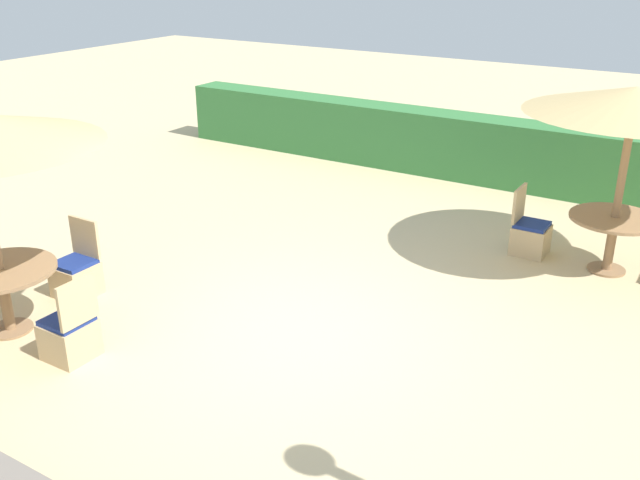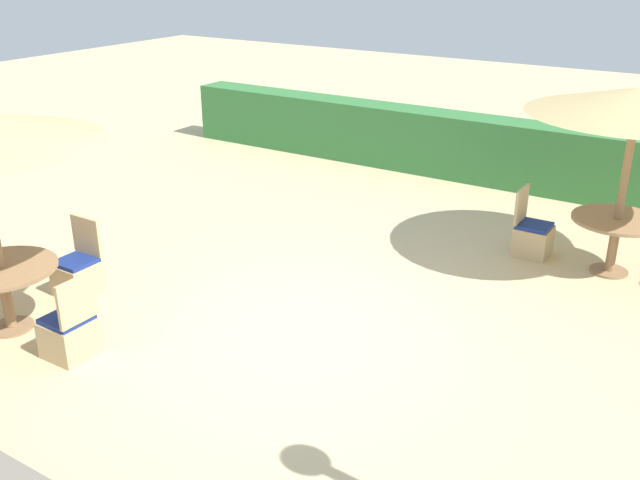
% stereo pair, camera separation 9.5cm
% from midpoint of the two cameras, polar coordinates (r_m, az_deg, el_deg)
% --- Properties ---
extents(ground_plane, '(40.00, 40.00, 0.00)m').
position_cam_midpoint_polar(ground_plane, '(7.93, -2.65, -7.44)').
color(ground_plane, '#D1BA8C').
extents(hedge_row, '(13.00, 0.70, 1.14)m').
position_cam_midpoint_polar(hedge_row, '(13.06, 13.29, 6.95)').
color(hedge_row, '#387A3D').
rests_on(hedge_row, ground_plane).
extents(round_table_front_left, '(1.18, 1.18, 0.75)m').
position_cam_midpoint_polar(round_table_front_left, '(8.44, -24.43, -2.97)').
color(round_table_front_left, '#93704C').
rests_on(round_table_front_left, ground_plane).
extents(patio_chair_front_left_east, '(0.46, 0.46, 0.93)m').
position_cam_midpoint_polar(patio_chair_front_left_east, '(7.82, -19.69, -7.15)').
color(patio_chair_front_left_east, tan).
rests_on(patio_chair_front_left_east, ground_plane).
extents(patio_chair_front_left_north, '(0.46, 0.46, 0.93)m').
position_cam_midpoint_polar(patio_chair_front_left_north, '(9.14, -19.16, -2.64)').
color(patio_chair_front_left_north, tan).
rests_on(patio_chair_front_left_north, ground_plane).
extents(parasol_back_right, '(2.62, 2.62, 2.41)m').
position_cam_midpoint_polar(parasol_back_right, '(9.42, 23.62, 10.16)').
color(parasol_back_right, '#93704C').
rests_on(parasol_back_right, ground_plane).
extents(round_table_back_right, '(1.13, 1.13, 0.75)m').
position_cam_midpoint_polar(round_table_back_right, '(9.85, 22.16, 0.91)').
color(round_table_back_right, '#93704C').
rests_on(round_table_back_right, ground_plane).
extents(patio_chair_back_right_west, '(0.46, 0.46, 0.93)m').
position_cam_midpoint_polar(patio_chair_back_right_west, '(10.19, 16.16, 0.35)').
color(patio_chair_back_right_west, tan).
rests_on(patio_chair_back_right_west, ground_plane).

